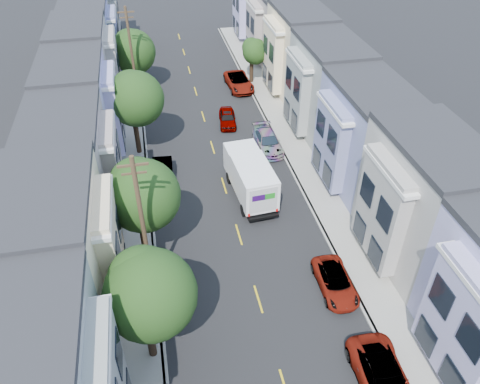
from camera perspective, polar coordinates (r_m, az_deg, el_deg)
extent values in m
plane|color=black|center=(29.77, 2.25, -12.92)|extent=(160.00, 160.00, 0.00)
cube|color=black|center=(40.73, -2.70, 3.26)|extent=(12.00, 70.00, 0.02)
cube|color=gray|center=(40.40, -11.20, 2.29)|extent=(0.30, 70.00, 0.15)
cube|color=gray|center=(41.86, 5.51, 4.28)|extent=(0.30, 70.00, 0.15)
cube|color=gray|center=(40.46, -13.03, 2.06)|extent=(2.60, 70.00, 0.15)
cube|color=gray|center=(42.22, 7.20, 4.46)|extent=(2.60, 70.00, 0.15)
cube|color=gold|center=(40.73, -2.70, 3.25)|extent=(0.12, 70.00, 0.01)
cube|color=#8085B5|center=(40.90, -18.29, 1.29)|extent=(5.00, 70.00, 8.50)
cube|color=#8085B5|center=(43.52, 11.98, 4.87)|extent=(5.00, 70.00, 8.50)
cylinder|color=black|center=(26.51, -10.90, -16.92)|extent=(0.44, 0.44, 3.32)
sphere|color=#213F14|center=(23.91, -11.11, -12.22)|extent=(4.70, 4.70, 4.70)
cylinder|color=black|center=(31.76, -11.68, -5.33)|extent=(0.44, 0.44, 3.46)
sphere|color=#213F14|center=(29.59, -11.91, -0.46)|extent=(4.70, 4.70, 4.70)
cylinder|color=black|center=(42.36, -12.45, 6.75)|extent=(0.44, 0.44, 3.67)
sphere|color=#213F14|center=(40.73, -12.69, 11.00)|extent=(4.70, 4.70, 4.70)
cylinder|color=black|center=(54.23, -12.84, 13.27)|extent=(0.44, 0.44, 2.83)
sphere|color=#213F14|center=(53.08, -12.98, 16.31)|extent=(4.70, 4.70, 4.70)
cylinder|color=black|center=(55.00, 1.39, 14.45)|extent=(0.44, 0.44, 2.67)
sphere|color=#213F14|center=(54.19, 1.75, 16.74)|extent=(2.84, 2.84, 2.84)
cylinder|color=#42301E|center=(27.12, -11.61, -4.83)|extent=(0.26, 0.26, 10.00)
cube|color=#42301E|center=(24.32, -12.94, 3.20)|extent=(1.60, 0.12, 0.12)
cylinder|color=#42301E|center=(49.65, -12.96, 15.48)|extent=(0.26, 0.26, 10.00)
cube|color=#42301E|center=(48.18, -13.76, 20.53)|extent=(1.60, 0.12, 0.12)
cube|color=white|center=(35.35, 1.62, 1.22)|extent=(2.57, 4.60, 2.52)
cube|color=white|center=(38.10, 0.47, 4.04)|extent=(2.57, 2.14, 2.31)
cube|color=black|center=(36.93, 1.24, 0.35)|extent=(2.36, 6.61, 0.26)
cube|color=#2D0A51|center=(33.32, 1.89, -0.75)|extent=(0.96, 0.04, 0.47)
cube|color=#198C1E|center=(33.50, 3.31, -0.56)|extent=(0.75, 0.04, 0.47)
cylinder|color=black|center=(35.11, 0.20, -2.20)|extent=(0.30, 0.96, 0.96)
cylinder|color=black|center=(35.56, 3.85, -1.71)|extent=(0.30, 0.96, 0.96)
cylinder|color=black|center=(38.46, -1.13, 1.83)|extent=(0.30, 0.96, 0.96)
cylinder|color=black|center=(38.86, 2.22, 2.24)|extent=(0.30, 0.96, 0.96)
imported|color=black|center=(46.57, -1.55, 9.00)|extent=(2.06, 4.28, 1.34)
imported|color=gray|center=(29.81, -7.78, -11.47)|extent=(1.73, 3.86, 1.22)
imported|color=black|center=(38.71, -9.52, 2.05)|extent=(2.06, 4.77, 1.54)
imported|color=#3A4046|center=(26.77, 17.18, -21.17)|extent=(2.74, 5.54, 1.51)
imported|color=white|center=(30.41, 11.52, -10.72)|extent=(2.16, 4.47, 1.23)
imported|color=black|center=(42.71, 3.38, 6.18)|extent=(2.07, 4.87, 1.46)
imported|color=black|center=(53.85, -0.14, 13.27)|extent=(2.79, 5.60, 1.52)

